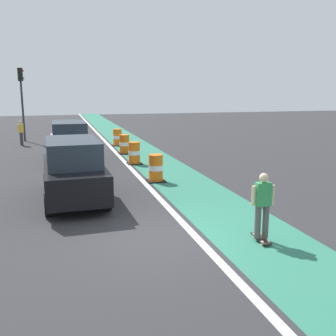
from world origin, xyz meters
TOP-DOWN VIEW (x-y plane):
  - ground_plane at (0.00, 0.00)m, footprint 100.00×100.00m
  - bike_lane_strip at (2.40, 12.00)m, footprint 2.50×80.00m
  - lane_divider_stripe at (0.90, 12.00)m, footprint 0.20×80.00m
  - skateboarder_on_lane at (2.33, -0.90)m, footprint 0.57×0.82m
  - parked_suv_nearest at (-1.86, 3.95)m, footprint 2.04×4.66m
  - parked_suv_second at (-1.74, 11.28)m, footprint 1.96×4.62m
  - traffic_barrel_front at (1.40, 5.87)m, footprint 0.73×0.73m
  - traffic_barrel_mid at (1.29, 9.79)m, footprint 0.73×0.73m
  - traffic_barrel_back at (1.35, 13.07)m, footprint 0.73×0.73m
  - traffic_barrel_far at (1.45, 16.41)m, footprint 0.73×0.73m
  - traffic_light_corner at (-4.59, 20.47)m, footprint 0.41×0.32m
  - pedestrian_crossing at (-4.64, 18.26)m, footprint 0.34×0.20m

SIDE VIEW (x-z plane):
  - ground_plane at x=0.00m, z-range 0.00..0.00m
  - bike_lane_strip at x=2.40m, z-range 0.00..0.01m
  - lane_divider_stripe at x=0.90m, z-range 0.00..0.01m
  - traffic_barrel_front at x=1.40m, z-range -0.01..1.08m
  - traffic_barrel_mid at x=1.29m, z-range -0.01..1.08m
  - traffic_barrel_back at x=1.35m, z-range -0.01..1.08m
  - traffic_barrel_far at x=1.45m, z-range -0.01..1.08m
  - pedestrian_crossing at x=-4.64m, z-range 0.06..1.67m
  - skateboarder_on_lane at x=2.33m, z-range 0.07..1.76m
  - parked_suv_nearest at x=-1.86m, z-range 0.02..2.06m
  - parked_suv_second at x=-1.74m, z-range 0.02..2.06m
  - traffic_light_corner at x=-4.59m, z-range 0.95..6.05m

